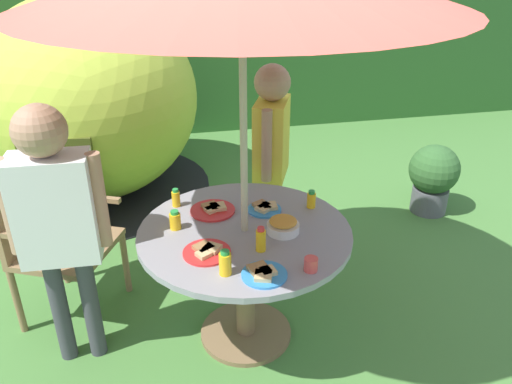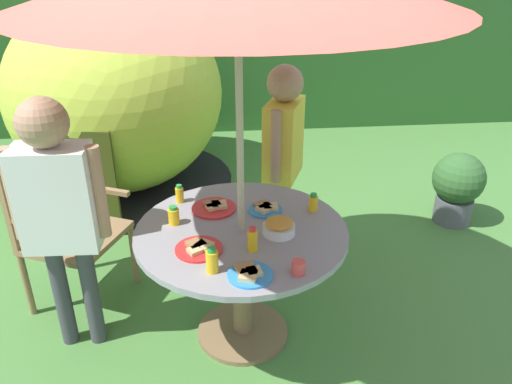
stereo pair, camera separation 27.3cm
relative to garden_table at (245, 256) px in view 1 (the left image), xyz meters
name	(u,v)px [view 1 (the left image)]	position (x,y,z in m)	size (l,w,h in m)	color
ground_plane	(246,335)	(0.00, 0.00, -0.56)	(10.00, 10.00, 0.02)	#477A38
hedge_backdrop	(183,48)	(0.00, 3.78, 0.37)	(9.00, 0.70, 1.84)	#285623
garden_table	(245,256)	(0.00, 0.00, 0.00)	(1.12, 1.12, 0.71)	brown
wooden_chair	(49,231)	(-1.06, 0.47, 0.01)	(0.66, 0.67, 1.00)	#93704C
dome_tent	(88,99)	(-0.94, 2.15, 0.30)	(2.28, 2.28, 1.71)	#B2C63F
potted_plant	(433,176)	(1.79, 1.15, -0.23)	(0.41, 0.41, 0.59)	#595960
child_in_yellow_shirt	(272,139)	(0.34, 0.83, 0.33)	(0.32, 0.44, 1.38)	#3F3F47
child_in_white_shirt	(56,209)	(-0.91, 0.04, 0.37)	(0.48, 0.24, 1.44)	#3F3F47
snack_bowl	(283,225)	(0.19, -0.06, 0.20)	(0.17, 0.17, 0.08)	white
plate_center_front	(207,251)	(-0.22, -0.18, 0.17)	(0.23, 0.23, 0.03)	red
plate_near_left	(264,273)	(0.01, -0.41, 0.17)	(0.21, 0.21, 0.03)	#338CD8
plate_near_right	(265,208)	(0.15, 0.19, 0.18)	(0.19, 0.19, 0.03)	#338CD8
plate_back_edge	(213,209)	(-0.14, 0.23, 0.17)	(0.25, 0.25, 0.03)	red
juice_bottle_far_left	(175,220)	(-0.35, 0.09, 0.21)	(0.06, 0.06, 0.10)	yellow
juice_bottle_far_right	(176,198)	(-0.33, 0.34, 0.21)	(0.05, 0.05, 0.11)	yellow
juice_bottle_center_back	(225,263)	(-0.16, -0.36, 0.22)	(0.06, 0.06, 0.12)	yellow
juice_bottle_mid_left	(261,240)	(0.04, -0.20, 0.22)	(0.05, 0.05, 0.13)	yellow
juice_bottle_mid_right	(311,200)	(0.41, 0.17, 0.21)	(0.05, 0.05, 0.10)	yellow
cup_near	(311,264)	(0.23, -0.41, 0.19)	(0.06, 0.06, 0.07)	#E04C47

